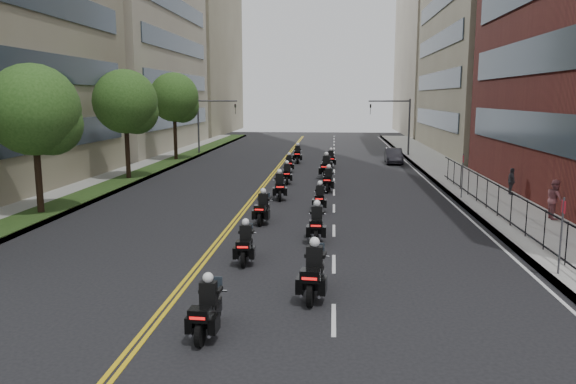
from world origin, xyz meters
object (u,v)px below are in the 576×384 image
motorcycle_5 (320,199)px  motorcycle_10 (289,164)px  motorcycle_6 (280,187)px  pedestrian_b (555,199)px  motorcycle_4 (263,209)px  pedestrian_c (511,181)px  motorcycle_12 (298,155)px  motorcycle_2 (245,245)px  motorcycle_7 (328,181)px  motorcycle_1 (314,274)px  motorcycle_8 (287,174)px  motorcycle_9 (326,168)px  motorcycle_0 (207,311)px  motorcycle_11 (331,160)px  motorcycle_3 (317,225)px  parked_sedan (394,156)px

motorcycle_5 → motorcycle_10: size_ratio=1.02×
motorcycle_6 → pedestrian_b: size_ratio=1.25×
motorcycle_4 → motorcycle_10: bearing=94.1°
pedestrian_b → pedestrian_c: 6.63m
motorcycle_12 → pedestrian_b: bearing=-61.4°
motorcycle_12 → motorcycle_2: bearing=-91.6°
motorcycle_7 → motorcycle_2: bearing=-95.5°
motorcycle_10 → motorcycle_1: bearing=-91.2°
motorcycle_8 → motorcycle_10: motorcycle_8 is taller
pedestrian_c → motorcycle_7: bearing=80.6°
motorcycle_1 → motorcycle_9: bearing=95.1°
motorcycle_0 → motorcycle_2: (-0.04, 6.19, -0.00)m
motorcycle_0 → motorcycle_2: bearing=93.0°
motorcycle_5 → motorcycle_8: 9.40m
motorcycle_6 → motorcycle_11: 15.24m
motorcycle_8 → pedestrian_b: size_ratio=1.14×
motorcycle_7 → motorcycle_10: bearing=113.9°
motorcycle_3 → motorcycle_5: motorcycle_3 is taller
motorcycle_12 → parked_sedan: 8.47m
motorcycle_11 → motorcycle_2: bearing=-99.4°
motorcycle_6 → motorcycle_11: bearing=72.2°
motorcycle_1 → pedestrian_b: pedestrian_b is taller
motorcycle_3 → motorcycle_11: bearing=89.3°
motorcycle_3 → motorcycle_12: 27.42m
motorcycle_2 → motorcycle_6: 12.48m
motorcycle_5 → motorcycle_12: (-2.50, 21.20, 0.09)m
motorcycle_4 → motorcycle_0: bearing=-85.6°
motorcycle_0 → motorcycle_9: motorcycle_9 is taller
motorcycle_6 → pedestrian_c: size_ratio=1.50×
motorcycle_0 → motorcycle_10: (-0.42, 30.61, -0.02)m
motorcycle_10 → motorcycle_12: motorcycle_12 is taller
motorcycle_1 → motorcycle_9: 24.63m
motorcycle_2 → motorcycle_8: 18.39m
motorcycle_4 → motorcycle_9: size_ratio=0.86×
motorcycle_6 → parked_sedan: bearing=58.6°
motorcycle_4 → motorcycle_11: motorcycle_11 is taller
motorcycle_1 → pedestrian_b: bearing=50.5°
parked_sedan → motorcycle_11: bearing=-147.5°
motorcycle_0 → motorcycle_5: bearing=84.1°
motorcycle_0 → motorcycle_1: size_ratio=0.88×
motorcycle_8 → motorcycle_11: 9.52m
motorcycle_8 → motorcycle_9: (2.59, 2.87, 0.13)m
motorcycle_5 → motorcycle_8: (-2.44, 9.08, 0.00)m
motorcycle_7 → motorcycle_8: (-2.82, 3.00, -0.05)m
motorcycle_1 → motorcycle_5: (-0.14, 12.68, -0.09)m
motorcycle_7 → motorcycle_6: bearing=-128.8°
pedestrian_c → motorcycle_11: bearing=35.4°
motorcycle_7 → motorcycle_12: motorcycle_12 is taller
motorcycle_9 → pedestrian_c: bearing=-27.5°
motorcycle_3 → pedestrian_c: size_ratio=1.45×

